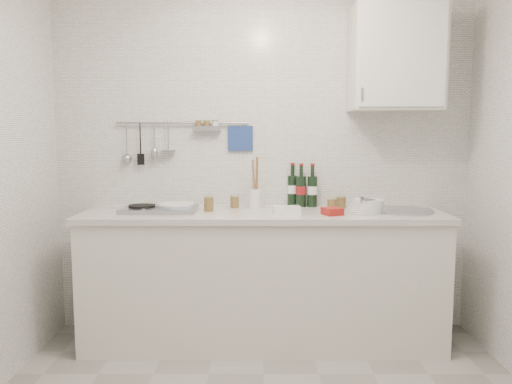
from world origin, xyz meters
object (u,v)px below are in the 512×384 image
(wall_cabinet, at_px, (396,59))
(plate_stack_hob, at_px, (174,207))
(utensil_crock, at_px, (255,196))
(plate_stack_sink, at_px, (366,206))
(wine_bottles, at_px, (302,185))

(wall_cabinet, xyz_separation_m, plate_stack_hob, (-1.50, -0.11, -1.00))
(wall_cabinet, distance_m, utensil_crock, 1.34)
(plate_stack_hob, bearing_deg, plate_stack_sink, -2.13)
(plate_stack_sink, height_order, wine_bottles, wine_bottles)
(wall_cabinet, height_order, plate_stack_hob, wall_cabinet)
(plate_stack_sink, bearing_deg, plate_stack_hob, 177.87)
(wall_cabinet, distance_m, wine_bottles, 1.08)
(wine_bottles, bearing_deg, plate_stack_hob, -165.46)
(plate_stack_sink, height_order, utensil_crock, utensil_crock)
(wine_bottles, xyz_separation_m, utensil_crock, (-0.34, -0.08, -0.07))
(wall_cabinet, height_order, plate_stack_sink, wall_cabinet)
(wall_cabinet, bearing_deg, wine_bottles, 168.81)
(plate_stack_sink, relative_size, utensil_crock, 0.71)
(plate_stack_sink, relative_size, wine_bottles, 0.84)
(wine_bottles, bearing_deg, wall_cabinet, -11.19)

